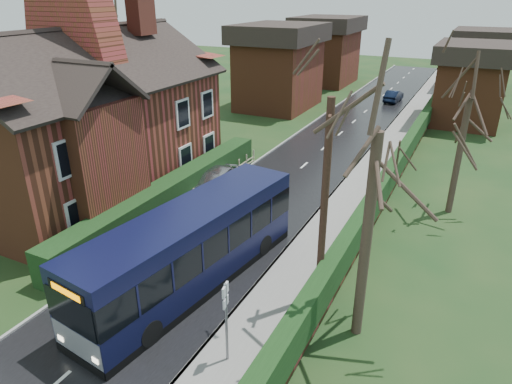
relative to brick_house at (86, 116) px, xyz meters
The scene contains 18 objects.
ground 10.87m from the brick_house, 28.67° to the right, with size 140.00×140.00×0.00m, color #2F411C.
road 11.07m from the brick_house, 30.89° to the left, with size 6.00×100.00×0.02m, color black.
pavement 14.64m from the brick_house, 21.92° to the left, with size 2.50×100.00×0.14m, color slate.
kerb_right 13.59m from the brick_house, 23.91° to the left, with size 0.12×100.00×0.14m, color gray.
kerb_left 8.85m from the brick_house, 42.59° to the left, with size 0.12×100.00×0.10m, color gray.
front_hedge 6.02m from the brick_house, ahead, with size 1.20×16.00×1.60m, color black.
picket_fence 6.83m from the brick_house, ahead, with size 0.10×16.00×0.90m, color gray, non-canonical shape.
right_wall_hedge 15.80m from the brick_house, 19.77° to the left, with size 0.60×50.00×1.80m.
brick_house is the anchor object (origin of this frame).
bus 11.04m from the brick_house, 26.81° to the right, with size 3.71×10.51×3.12m.
car_silver 7.52m from the brick_house, 25.53° to the left, with size 1.74×4.33×1.47m, color #ADACB1.
car_green 9.46m from the brick_house, 34.70° to the right, with size 1.72×4.24×1.23m, color black.
car_distant 32.41m from the brick_house, 71.50° to the left, with size 1.23×3.53×1.16m, color black.
bus_stop_sign 15.13m from the brick_house, 31.41° to the right, with size 0.15×0.43×2.86m.
telegraph_pole 14.67m from the brick_house, 14.53° to the right, with size 0.33×0.95×7.45m.
tree_right_near 16.81m from the brick_house, 16.43° to the right, with size 4.54×4.54×9.81m.
tree_right_far 18.90m from the brick_house, 19.40° to the left, with size 4.33×4.33×8.37m.
tree_house_side 10.67m from the brick_house, 120.14° to the left, with size 4.61×4.61×10.48m.
Camera 1 is at (9.47, -12.09, 10.36)m, focal length 32.00 mm.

